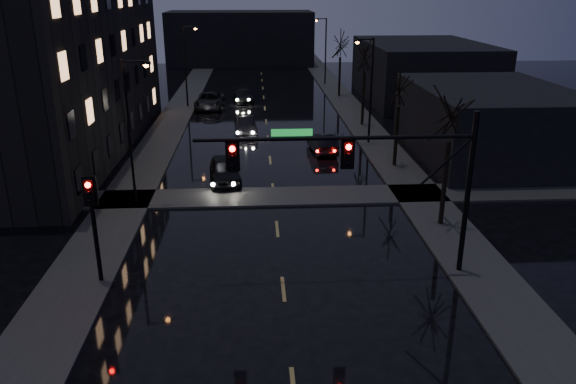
{
  "coord_description": "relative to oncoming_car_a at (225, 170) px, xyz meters",
  "views": [
    {
      "loc": [
        -1.0,
        -11.97,
        11.52
      ],
      "look_at": [
        0.35,
        10.68,
        3.2
      ],
      "focal_mm": 35.0,
      "sensor_mm": 36.0,
      "label": 1
    }
  ],
  "objects": [
    {
      "name": "sidewalk_cross",
      "position": [
        2.95,
        -2.86,
        -0.74
      ],
      "size": [
        40.0,
        3.0,
        0.12
      ],
      "primitive_type": "cube",
      "color": "#2D2D2B",
      "rests_on": "ground"
    },
    {
      "name": "oncoming_car_c",
      "position": [
        -2.54,
        22.88,
        0.01
      ],
      "size": [
        2.92,
        5.88,
        1.6
      ],
      "primitive_type": "imported",
      "rotation": [
        0.0,
        0.0,
        -0.04
      ],
      "color": "black",
      "rests_on": "ground"
    },
    {
      "name": "oncoming_car_d",
      "position": [
        0.75,
        26.12,
        -0.13
      ],
      "size": [
        2.45,
        4.78,
        1.33
      ],
      "primitive_type": "imported",
      "rotation": [
        0.0,
        0.0,
        0.13
      ],
      "color": "black",
      "rests_on": "ground"
    },
    {
      "name": "sidewalk_left",
      "position": [
        -5.55,
        13.64,
        -0.74
      ],
      "size": [
        3.0,
        140.0,
        0.12
      ],
      "primitive_type": "cube",
      "color": "#2D2D2B",
      "rests_on": "ground"
    },
    {
      "name": "oncoming_car_a",
      "position": [
        0.0,
        0.0,
        0.0
      ],
      "size": [
        2.32,
        4.83,
        1.59
      ],
      "primitive_type": "imported",
      "rotation": [
        0.0,
        0.0,
        0.1
      ],
      "color": "black",
      "rests_on": "ground"
    },
    {
      "name": "lead_car",
      "position": [
        6.85,
        6.46,
        -0.09
      ],
      "size": [
        1.97,
        4.41,
        1.41
      ],
      "primitive_type": "imported",
      "rotation": [
        0.0,
        0.0,
        3.26
      ],
      "color": "black",
      "rests_on": "ground"
    },
    {
      "name": "streetlight_r_far",
      "position": [
        10.53,
        36.64,
        3.98
      ],
      "size": [
        1.53,
        0.28,
        8.0
      ],
      "color": "black",
      "rests_on": "ground"
    },
    {
      "name": "tree_mid_a",
      "position": [
        11.35,
        2.64,
        5.03
      ],
      "size": [
        3.3,
        3.3,
        7.58
      ],
      "color": "black",
      "rests_on": "ground"
    },
    {
      "name": "signal_pole_left",
      "position": [
        -4.55,
        -12.36,
        2.22
      ],
      "size": [
        0.35,
        0.41,
        4.53
      ],
      "color": "black",
      "rests_on": "ground"
    },
    {
      "name": "far_block",
      "position": [
        -0.05,
        56.64,
        3.2
      ],
      "size": [
        22.0,
        10.0,
        8.0
      ],
      "primitive_type": "cube",
      "color": "black",
      "rests_on": "ground"
    },
    {
      "name": "streetlight_l_far",
      "position": [
        -4.63,
        23.64,
        3.98
      ],
      "size": [
        1.53,
        0.28,
        8.0
      ],
      "color": "black",
      "rests_on": "ground"
    },
    {
      "name": "tree_far",
      "position": [
        11.35,
        28.64,
        5.27
      ],
      "size": [
        3.43,
        3.43,
        7.88
      ],
      "color": "black",
      "rests_on": "ground"
    },
    {
      "name": "streetlight_r_mid",
      "position": [
        10.53,
        8.64,
        3.98
      ],
      "size": [
        1.53,
        0.28,
        8.0
      ],
      "color": "black",
      "rests_on": "ground"
    },
    {
      "name": "commercial_right_near",
      "position": [
        18.45,
        4.64,
        1.7
      ],
      "size": [
        10.0,
        14.0,
        5.0
      ],
      "primitive_type": "cube",
      "color": "black",
      "rests_on": "ground"
    },
    {
      "name": "signal_mast",
      "position": [
        6.8,
        -12.36,
        4.07
      ],
      "size": [
        11.11,
        0.41,
        7.0
      ],
      "color": "black",
      "rests_on": "ground"
    },
    {
      "name": "oncoming_car_b",
      "position": [
        1.15,
        12.29,
        -0.1
      ],
      "size": [
        2.03,
        4.38,
        1.39
      ],
      "primitive_type": "imported",
      "rotation": [
        0.0,
        0.0,
        0.14
      ],
      "color": "black",
      "rests_on": "ground"
    },
    {
      "name": "commercial_right_far",
      "position": [
        19.95,
        26.64,
        2.2
      ],
      "size": [
        12.0,
        18.0,
        6.0
      ],
      "primitive_type": "cube",
      "color": "black",
      "rests_on": "ground"
    },
    {
      "name": "tree_near",
      "position": [
        11.35,
        -7.36,
        5.42
      ],
      "size": [
        3.52,
        3.52,
        8.08
      ],
      "color": "black",
      "rests_on": "ground"
    },
    {
      "name": "apartment_block",
      "position": [
        -13.55,
        8.64,
        5.2
      ],
      "size": [
        12.0,
        30.0,
        12.0
      ],
      "primitive_type": "cube",
      "color": "black",
      "rests_on": "ground"
    },
    {
      "name": "tree_mid_b",
      "position": [
        11.35,
        14.64,
        5.81
      ],
      "size": [
        3.74,
        3.74,
        8.59
      ],
      "color": "black",
      "rests_on": "ground"
    },
    {
      "name": "sidewalk_right",
      "position": [
        11.45,
        13.64,
        -0.74
      ],
      "size": [
        3.0,
        140.0,
        0.12
      ],
      "primitive_type": "cube",
      "color": "#2D2D2B",
      "rests_on": "ground"
    },
    {
      "name": "streetlight_l_near",
      "position": [
        -4.63,
        -3.36,
        3.98
      ],
      "size": [
        1.53,
        0.28,
        8.0
      ],
      "color": "black",
      "rests_on": "ground"
    }
  ]
}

